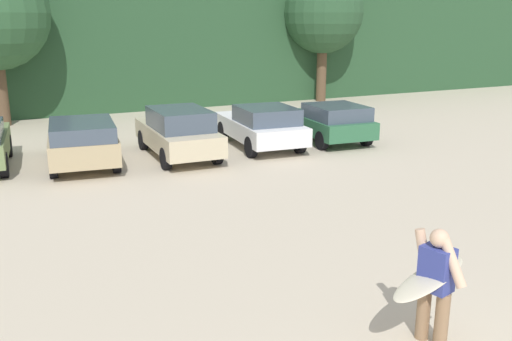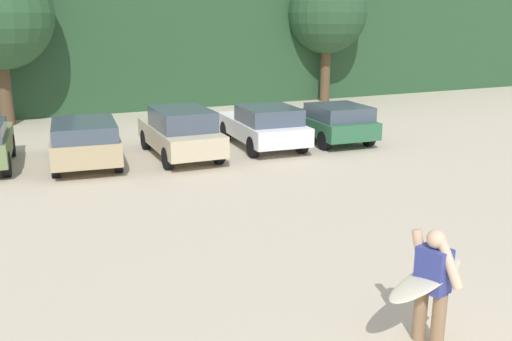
{
  "view_description": "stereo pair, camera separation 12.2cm",
  "coord_description": "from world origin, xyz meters",
  "px_view_note": "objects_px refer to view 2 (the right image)",
  "views": [
    {
      "loc": [
        -5.31,
        -2.82,
        4.27
      ],
      "look_at": [
        -0.34,
        7.55,
        1.14
      ],
      "focal_mm": 39.22,
      "sensor_mm": 36.0,
      "label": 1
    },
    {
      "loc": [
        -5.2,
        -2.87,
        4.27
      ],
      "look_at": [
        -0.34,
        7.55,
        1.14
      ],
      "focal_mm": 39.22,
      "sensor_mm": 36.0,
      "label": 2
    }
  ],
  "objects_px": {
    "parked_car_forest_green": "(331,121)",
    "parked_car_tan": "(84,139)",
    "parked_car_champagne": "(180,132)",
    "surfboard_cream": "(427,278)",
    "parked_car_white": "(264,125)",
    "person_adult": "(432,281)"
  },
  "relations": [
    {
      "from": "parked_car_forest_green",
      "to": "parked_car_tan",
      "type": "bearing_deg",
      "value": 92.03
    },
    {
      "from": "parked_car_champagne",
      "to": "parked_car_forest_green",
      "type": "xyz_separation_m",
      "value": [
        5.6,
        -0.04,
        -0.09
      ]
    },
    {
      "from": "parked_car_tan",
      "to": "surfboard_cream",
      "type": "height_order",
      "value": "parked_car_tan"
    },
    {
      "from": "parked_car_tan",
      "to": "parked_car_forest_green",
      "type": "relative_size",
      "value": 1.12
    },
    {
      "from": "parked_car_tan",
      "to": "parked_car_champagne",
      "type": "xyz_separation_m",
      "value": [
        2.91,
        -0.28,
        0.04
      ]
    },
    {
      "from": "parked_car_forest_green",
      "to": "surfboard_cream",
      "type": "xyz_separation_m",
      "value": [
        -5.88,
        -11.56,
        0.23
      ]
    },
    {
      "from": "surfboard_cream",
      "to": "parked_car_tan",
      "type": "bearing_deg",
      "value": -100.79
    },
    {
      "from": "parked_car_white",
      "to": "person_adult",
      "type": "bearing_deg",
      "value": 169.17
    },
    {
      "from": "parked_car_tan",
      "to": "parked_car_white",
      "type": "relative_size",
      "value": 1.03
    },
    {
      "from": "parked_car_tan",
      "to": "parked_car_white",
      "type": "bearing_deg",
      "value": -84.96
    },
    {
      "from": "parked_car_forest_green",
      "to": "person_adult",
      "type": "bearing_deg",
      "value": 157.62
    },
    {
      "from": "parked_car_forest_green",
      "to": "surfboard_cream",
      "type": "bearing_deg",
      "value": 157.28
    },
    {
      "from": "parked_car_white",
      "to": "parked_car_forest_green",
      "type": "height_order",
      "value": "parked_car_white"
    },
    {
      "from": "parked_car_champagne",
      "to": "person_adult",
      "type": "bearing_deg",
      "value": -179.62
    },
    {
      "from": "parked_car_tan",
      "to": "parked_car_white",
      "type": "distance_m",
      "value": 5.9
    },
    {
      "from": "parked_car_tan",
      "to": "parked_car_champagne",
      "type": "relative_size",
      "value": 1.04
    },
    {
      "from": "parked_car_white",
      "to": "parked_car_forest_green",
      "type": "bearing_deg",
      "value": -89.5
    },
    {
      "from": "person_adult",
      "to": "parked_car_forest_green",
      "type": "bearing_deg",
      "value": -131.02
    },
    {
      "from": "parked_car_tan",
      "to": "person_adult",
      "type": "distance_m",
      "value": 12.22
    },
    {
      "from": "person_adult",
      "to": "surfboard_cream",
      "type": "relative_size",
      "value": 0.88
    },
    {
      "from": "parked_car_forest_green",
      "to": "parked_car_champagne",
      "type": "bearing_deg",
      "value": 93.78
    },
    {
      "from": "parked_car_champagne",
      "to": "person_adult",
      "type": "height_order",
      "value": "person_adult"
    }
  ]
}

